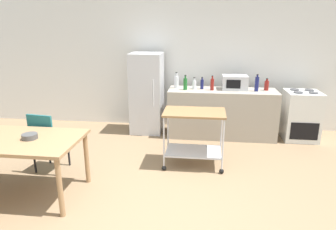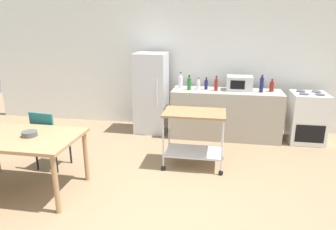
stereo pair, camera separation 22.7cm
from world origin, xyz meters
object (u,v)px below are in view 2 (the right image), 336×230
bottle_sparkling_water (216,84)px  bottle_soy_sauce (198,85)px  refrigerator (151,93)px  bottle_soda (181,82)px  chair_teal (49,136)px  bottle_olive_oil (189,84)px  microwave (239,83)px  fruit_bowl (29,134)px  bottle_vinegar (262,85)px  bottle_hot_sauce (206,84)px  bottle_sesame_oil (272,86)px  kitchen_cart (194,130)px  stove_oven (307,118)px  dining_table (18,142)px

bottle_sparkling_water → bottle_soy_sauce: bearing=169.6°
refrigerator → bottle_soda: size_ratio=5.14×
chair_teal → bottle_olive_oil: (1.85, 1.74, 0.50)m
microwave → fruit_bowl: microwave is taller
bottle_sparkling_water → bottle_vinegar: (0.80, 0.00, 0.02)m
refrigerator → bottle_soy_sauce: refrigerator is taller
microwave → bottle_hot_sauce: bearing=-176.4°
bottle_hot_sauce → bottle_soy_sauce: bearing=-172.1°
refrigerator → bottle_sesame_oil: bearing=-0.9°
chair_teal → kitchen_cart: chair_teal is taller
microwave → refrigerator: bearing=179.4°
bottle_sesame_oil → bottle_vinegar: bearing=-153.1°
stove_oven → bottle_sesame_oil: 0.85m
bottle_soda → dining_table: bearing=-123.9°
chair_teal → bottle_soy_sauce: bottle_soy_sauce is taller
bottle_sparkling_water → fruit_bowl: size_ratio=1.47×
microwave → fruit_bowl: 3.64m
stove_oven → bottle_soy_sauce: size_ratio=4.18×
kitchen_cart → bottle_soy_sauce: 1.42m
refrigerator → bottle_hot_sauce: bearing=-3.0°
chair_teal → fruit_bowl: (0.14, -0.62, 0.26)m
stove_oven → bottle_hot_sauce: size_ratio=4.08×
bottle_soy_sauce → fruit_bowl: size_ratio=1.20×
chair_teal → bottle_vinegar: (3.15, 1.77, 0.52)m
bottle_sesame_oil → bottle_sparkling_water: bearing=-174.2°
chair_teal → kitchen_cart: 2.13m
chair_teal → bottle_vinegar: bottle_vinegar is taller
refrigerator → bottle_hot_sauce: size_ratio=6.87×
microwave → bottle_olive_oil: bearing=-170.9°
bottle_soda → microwave: 1.09m
kitchen_cart → bottle_olive_oil: (-0.22, 1.27, 0.44)m
bottle_soda → bottle_sesame_oil: size_ratio=1.35×
dining_table → bottle_sesame_oil: bearing=36.7°
bottle_soda → bottle_sesame_oil: (1.67, -0.01, -0.03)m
bottle_olive_oil → chair_teal: bearing=-136.8°
microwave → bottle_sesame_oil: 0.58m
bottle_soda → chair_teal: bearing=-131.7°
refrigerator → microwave: bearing=-0.6°
dining_table → bottle_hot_sauce: bottle_hot_sauce is taller
kitchen_cart → bottle_sparkling_water: size_ratio=3.36×
kitchen_cart → microwave: microwave is taller
bottle_soy_sauce → microwave: microwave is taller
chair_teal → stove_oven: (3.99, 1.82, -0.07)m
dining_table → kitchen_cart: 2.37m
dining_table → refrigerator: size_ratio=0.97×
bottle_soda → fruit_bowl: bearing=-121.4°
chair_teal → refrigerator: size_ratio=0.57×
chair_teal → bottle_sparkling_water: (2.35, 1.77, 0.50)m
refrigerator → fruit_bowl: 2.70m
stove_oven → fruit_bowl: 4.57m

